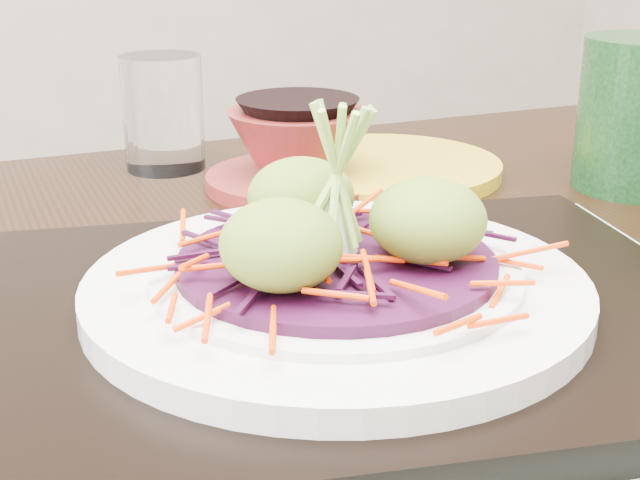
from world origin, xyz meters
name	(u,v)px	position (x,y,z in m)	size (l,w,h in m)	color
dining_table	(273,445)	(0.05, 0.11, 0.68)	(1.28, 0.89, 0.78)	black
placemat	(336,337)	(0.06, 0.04, 0.78)	(0.49, 0.38, 0.00)	gray
serving_tray	(336,318)	(0.06, 0.04, 0.79)	(0.42, 0.32, 0.02)	black
white_plate	(336,286)	(0.06, 0.04, 0.81)	(0.28, 0.28, 0.02)	silver
cabbage_bed	(336,263)	(0.06, 0.04, 0.82)	(0.17, 0.17, 0.01)	#350A29
carrot_julienne	(336,248)	(0.06, 0.04, 0.83)	(0.21, 0.21, 0.01)	#E63804
guacamole_scoops	(337,220)	(0.06, 0.04, 0.85)	(0.15, 0.13, 0.05)	olive
scallion_garnish	(337,182)	(0.06, 0.04, 0.87)	(0.06, 0.06, 0.10)	#8DC34E
water_glass	(163,113)	(0.09, 0.43, 0.83)	(0.07, 0.07, 0.11)	white
terracotta_bowl_set	(298,153)	(0.17, 0.32, 0.81)	(0.18, 0.18, 0.07)	maroon
yellow_plate	(384,167)	(0.26, 0.32, 0.78)	(0.21, 0.21, 0.01)	gold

